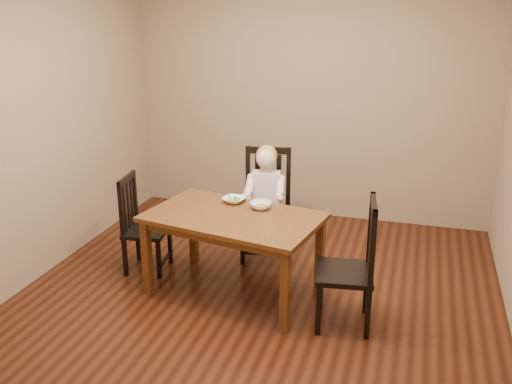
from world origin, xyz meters
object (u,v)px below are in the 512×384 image
(chair_right, at_px, (352,267))
(toddler, at_px, (266,193))
(chair_child, at_px, (266,206))
(chair_left, at_px, (142,226))
(dining_table, at_px, (233,224))
(bowl_veg, at_px, (261,205))
(bowl_peas, at_px, (234,200))

(chair_right, xyz_separation_m, toddler, (-0.94, 0.97, 0.17))
(chair_child, xyz_separation_m, chair_left, (-1.02, -0.61, -0.08))
(chair_left, bearing_deg, toddler, 111.44)
(dining_table, height_order, chair_child, chair_child)
(chair_child, bearing_deg, bowl_veg, 91.34)
(chair_right, distance_m, toddler, 1.37)
(chair_right, height_order, bowl_veg, chair_right)
(dining_table, xyz_separation_m, chair_right, (1.02, -0.23, -0.13))
(bowl_peas, bearing_deg, chair_child, 72.26)
(dining_table, xyz_separation_m, bowl_peas, (-0.09, 0.29, 0.11))
(chair_left, xyz_separation_m, chair_right, (1.97, -0.41, 0.06))
(chair_child, bearing_deg, toddler, 90.00)
(toddler, relative_size, bowl_veg, 3.29)
(toddler, bearing_deg, chair_right, 124.95)
(toddler, xyz_separation_m, bowl_peas, (-0.17, -0.45, 0.06))
(dining_table, distance_m, toddler, 0.74)
(chair_left, height_order, toddler, toddler)
(chair_left, relative_size, bowl_peas, 4.74)
(chair_left, height_order, bowl_peas, chair_left)
(chair_right, relative_size, bowl_peas, 5.39)
(bowl_peas, bearing_deg, chair_left, -172.54)
(dining_table, relative_size, bowl_veg, 8.43)
(chair_right, distance_m, bowl_peas, 1.25)
(chair_child, xyz_separation_m, bowl_veg, (0.11, -0.58, 0.23))
(toddler, bearing_deg, bowl_peas, 60.19)
(toddler, height_order, bowl_veg, toddler)
(chair_child, height_order, bowl_peas, chair_child)
(chair_left, distance_m, chair_right, 2.01)
(dining_table, relative_size, chair_left, 1.71)
(chair_left, xyz_separation_m, bowl_peas, (0.85, 0.11, 0.30))
(dining_table, bearing_deg, chair_right, -12.95)
(chair_child, distance_m, chair_left, 1.19)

